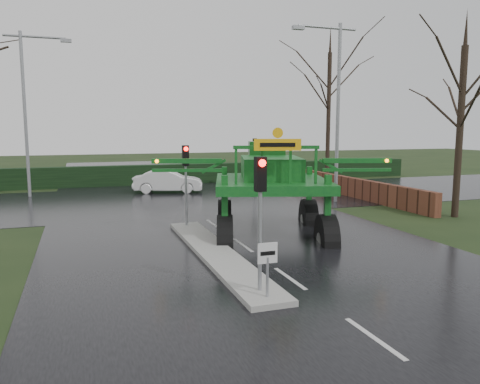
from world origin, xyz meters
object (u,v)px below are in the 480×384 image
object	(u,v)px
traffic_signal_mid	(186,168)
street_light_right	(334,97)
street_light_left_far	(30,99)
white_sedan	(168,193)
traffic_signal_far	(255,151)
traffic_signal_near	(260,195)
crop_sprayer	(225,175)
keep_left_sign	(267,261)

from	to	relation	value
traffic_signal_mid	street_light_right	bearing A→B (deg)	25.40
street_light_left_far	white_sedan	distance (m)	10.20
traffic_signal_mid	white_sedan	xyz separation A→B (m)	(1.31, 11.56, -2.59)
traffic_signal_mid	white_sedan	distance (m)	11.92
traffic_signal_far	street_light_right	bearing A→B (deg)	101.95
traffic_signal_near	traffic_signal_far	xyz separation A→B (m)	(7.80, 21.02, 0.00)
crop_sprayer	keep_left_sign	bearing A→B (deg)	-80.89
traffic_signal_near	traffic_signal_mid	xyz separation A→B (m)	(0.00, 8.50, 0.00)
traffic_signal_near	crop_sprayer	world-z (taller)	crop_sprayer
crop_sprayer	traffic_signal_far	bearing A→B (deg)	82.43
traffic_signal_near	crop_sprayer	distance (m)	5.90
traffic_signal_far	street_light_left_far	xyz separation A→B (m)	(-14.69, -0.01, 3.40)
keep_left_sign	traffic_signal_near	size ratio (longest dim) A/B	0.38
keep_left_sign	crop_sprayer	bearing A→B (deg)	82.15
traffic_signal_mid	street_light_right	xyz separation A→B (m)	(9.49, 4.51, 3.40)
street_light_right	white_sedan	world-z (taller)	street_light_right
traffic_signal_far	street_light_right	xyz separation A→B (m)	(1.69, -8.01, 3.40)
traffic_signal_far	street_light_right	size ratio (longest dim) A/B	0.35
crop_sprayer	street_light_right	bearing A→B (deg)	56.72
traffic_signal_near	crop_sprayer	size ratio (longest dim) A/B	0.39
traffic_signal_mid	crop_sprayer	distance (m)	2.81
traffic_signal_far	crop_sprayer	bearing A→B (deg)	65.47
traffic_signal_mid	street_light_left_far	distance (m)	14.68
traffic_signal_near	traffic_signal_mid	bearing A→B (deg)	90.00
traffic_signal_near	street_light_right	xyz separation A→B (m)	(9.49, 13.01, 3.40)
street_light_left_far	white_sedan	bearing A→B (deg)	-6.60
street_light_right	crop_sprayer	distance (m)	11.75
keep_left_sign	street_light_left_far	world-z (taller)	street_light_left_far
traffic_signal_mid	white_sedan	world-z (taller)	traffic_signal_mid
keep_left_sign	street_light_left_far	distance (m)	23.11
traffic_signal_near	street_light_left_far	xyz separation A→B (m)	(-6.89, 21.01, 3.40)
traffic_signal_near	white_sedan	bearing A→B (deg)	86.28
street_light_left_far	street_light_right	bearing A→B (deg)	-26.02
traffic_signal_near	traffic_signal_far	bearing A→B (deg)	69.64
traffic_signal_near	traffic_signal_mid	distance (m)	8.50
traffic_signal_far	street_light_right	distance (m)	8.86
traffic_signal_mid	white_sedan	size ratio (longest dim) A/B	0.78
white_sedan	traffic_signal_mid	bearing A→B (deg)	-171.55
street_light_right	traffic_signal_mid	bearing A→B (deg)	-154.60
traffic_signal_near	white_sedan	world-z (taller)	traffic_signal_near
white_sedan	street_light_left_far	bearing A→B (deg)	98.29
street_light_right	white_sedan	distance (m)	12.36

